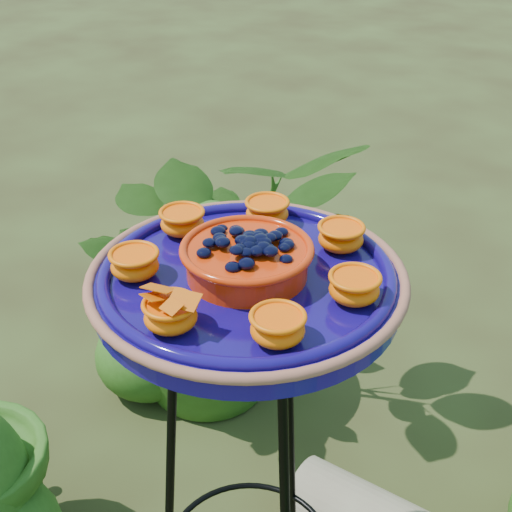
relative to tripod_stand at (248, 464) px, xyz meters
name	(u,v)px	position (x,y,z in m)	size (l,w,h in m)	color
tripod_stand	(248,464)	(0.00, 0.00, 0.00)	(0.34, 0.35, 0.88)	black
feeder_dish	(247,276)	(0.00, 0.00, 0.39)	(0.47, 0.47, 0.11)	#120860
shrub_back_left	(214,263)	(-0.59, 0.61, -0.11)	(0.76, 0.66, 0.84)	#274F15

